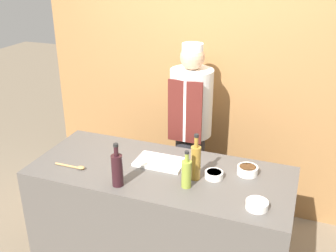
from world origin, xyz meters
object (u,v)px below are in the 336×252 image
(wooden_spoon, at_px, (74,167))
(cutting_board, at_px, (160,162))
(bottle_vinegar, at_px, (196,162))
(sauce_bowl_brown, at_px, (248,170))
(sauce_bowl_purple, at_px, (214,174))
(sauce_bowl_red, at_px, (257,204))
(bottle_wine, at_px, (117,169))
(bottle_oil, at_px, (186,173))
(chef_center, at_px, (190,131))

(wooden_spoon, bearing_deg, cutting_board, 27.01)
(cutting_board, relative_size, bottle_vinegar, 1.07)
(sauce_bowl_brown, bearing_deg, sauce_bowl_purple, -147.43)
(cutting_board, bearing_deg, sauce_bowl_brown, 6.36)
(sauce_bowl_red, bearing_deg, bottle_wine, -176.15)
(bottle_vinegar, bearing_deg, sauce_bowl_purple, 24.90)
(sauce_bowl_brown, bearing_deg, sauce_bowl_red, -71.92)
(sauce_bowl_brown, xyz_separation_m, sauce_bowl_purple, (-0.21, -0.13, -0.01))
(cutting_board, xyz_separation_m, bottle_vinegar, (0.31, -0.12, 0.12))
(bottle_wine, bearing_deg, bottle_vinegar, 29.52)
(sauce_bowl_brown, distance_m, sauce_bowl_purple, 0.25)
(sauce_bowl_brown, xyz_separation_m, wooden_spoon, (-1.19, -0.35, -0.02))
(wooden_spoon, bearing_deg, sauce_bowl_red, -1.36)
(sauce_bowl_brown, height_order, cutting_board, sauce_bowl_brown)
(cutting_board, relative_size, bottle_oil, 1.36)
(sauce_bowl_purple, height_order, bottle_oil, bottle_oil)
(cutting_board, height_order, chef_center, chef_center)
(sauce_bowl_brown, distance_m, chef_center, 0.83)
(bottle_vinegar, relative_size, wooden_spoon, 1.38)
(sauce_bowl_red, distance_m, chef_center, 1.20)
(bottle_wine, height_order, bottle_vinegar, bottle_vinegar)
(cutting_board, distance_m, bottle_wine, 0.42)
(sauce_bowl_red, relative_size, wooden_spoon, 0.57)
(cutting_board, height_order, wooden_spoon, wooden_spoon)
(bottle_oil, height_order, bottle_vinegar, bottle_vinegar)
(cutting_board, bearing_deg, chef_center, 87.07)
(bottle_oil, height_order, wooden_spoon, bottle_oil)
(bottle_vinegar, bearing_deg, sauce_bowl_brown, 29.92)
(bottle_wine, xyz_separation_m, chef_center, (0.19, 1.02, -0.12))
(sauce_bowl_purple, relative_size, bottle_vinegar, 0.38)
(sauce_bowl_purple, bearing_deg, sauce_bowl_brown, 32.57)
(bottle_vinegar, bearing_deg, wooden_spoon, -169.03)
(sauce_bowl_brown, distance_m, bottle_wine, 0.91)
(chef_center, bearing_deg, cutting_board, -92.93)
(bottle_oil, bearing_deg, chef_center, 105.76)
(wooden_spoon, bearing_deg, bottle_oil, 3.31)
(bottle_wine, relative_size, wooden_spoon, 1.27)
(bottle_oil, bearing_deg, bottle_vinegar, 77.81)
(bottle_oil, relative_size, bottle_wine, 0.86)
(sauce_bowl_brown, xyz_separation_m, cutting_board, (-0.63, -0.07, -0.02))
(sauce_bowl_brown, xyz_separation_m, chef_center, (-0.60, 0.57, -0.04))
(chef_center, bearing_deg, bottle_wine, -100.33)
(sauce_bowl_brown, distance_m, sauce_bowl_red, 0.41)
(bottle_oil, distance_m, bottle_vinegar, 0.12)
(chef_center, bearing_deg, sauce_bowl_purple, -60.90)
(cutting_board, height_order, bottle_wine, bottle_wine)
(bottle_vinegar, height_order, chef_center, chef_center)
(sauce_bowl_brown, distance_m, bottle_vinegar, 0.39)
(bottle_oil, relative_size, bottle_vinegar, 0.78)
(bottle_vinegar, xyz_separation_m, wooden_spoon, (-0.86, -0.17, -0.12))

